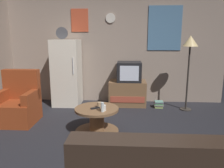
{
  "coord_description": "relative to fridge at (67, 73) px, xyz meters",
  "views": [
    {
      "loc": [
        0.27,
        -2.93,
        1.58
      ],
      "look_at": [
        0.04,
        0.9,
        0.75
      ],
      "focal_mm": 35.77,
      "sensor_mm": 36.0,
      "label": 1
    }
  ],
  "objects": [
    {
      "name": "fridge",
      "position": [
        0.0,
        0.0,
        0.0
      ],
      "size": [
        0.6,
        0.62,
        1.77
      ],
      "color": "silver",
      "rests_on": "ground_plane"
    },
    {
      "name": "remote_control",
      "position": [
        0.86,
        -1.57,
        -0.32
      ],
      "size": [
        0.15,
        0.11,
        0.02
      ],
      "primitive_type": "cube",
      "rotation": [
        0.0,
        0.0,
        0.49
      ],
      "color": "black",
      "rests_on": "coffee_table"
    },
    {
      "name": "armchair",
      "position": [
        -0.64,
        -1.14,
        -0.42
      ],
      "size": [
        0.68,
        0.68,
        0.96
      ],
      "color": "maroon",
      "rests_on": "ground_plane"
    },
    {
      "name": "tv_stand",
      "position": [
        1.4,
        0.04,
        -0.47
      ],
      "size": [
        0.84,
        0.53,
        0.57
      ],
      "color": "brown",
      "rests_on": "ground_plane"
    },
    {
      "name": "crt_tv",
      "position": [
        1.43,
        0.04,
        0.03
      ],
      "size": [
        0.54,
        0.51,
        0.44
      ],
      "color": "black",
      "rests_on": "tv_stand"
    },
    {
      "name": "wall_with_art",
      "position": [
        1.08,
        0.39,
        0.53
      ],
      "size": [
        5.2,
        0.12,
        2.55
      ],
      "color": "gray",
      "rests_on": "ground_plane"
    },
    {
      "name": "wine_glass",
      "position": [
        0.99,
        -1.71,
        -0.25
      ],
      "size": [
        0.05,
        0.05,
        0.15
      ],
      "primitive_type": "cylinder",
      "color": "silver",
      "rests_on": "coffee_table"
    },
    {
      "name": "mug_ceramic_tan",
      "position": [
        0.92,
        -1.5,
        -0.28
      ],
      "size": [
        0.08,
        0.08,
        0.09
      ],
      "primitive_type": "cylinder",
      "color": "tan",
      "rests_on": "coffee_table"
    },
    {
      "name": "standing_lamp",
      "position": [
        2.67,
        -0.25,
        0.6
      ],
      "size": [
        0.32,
        0.32,
        1.59
      ],
      "color": "#332D28",
      "rests_on": "ground_plane"
    },
    {
      "name": "mug_ceramic_white",
      "position": [
        1.01,
        -1.66,
        -0.28
      ],
      "size": [
        0.08,
        0.08,
        0.09
      ],
      "primitive_type": "cylinder",
      "color": "silver",
      "rests_on": "coffee_table"
    },
    {
      "name": "book_stack",
      "position": [
        2.1,
        -0.14,
        -0.68
      ],
      "size": [
        0.21,
        0.16,
        0.15
      ],
      "color": "#ABCB6A",
      "rests_on": "ground_plane"
    },
    {
      "name": "coffee_table",
      "position": [
        0.88,
        -1.53,
        -0.54
      ],
      "size": [
        0.72,
        0.72,
        0.43
      ],
      "color": "brown",
      "rests_on": "ground_plane"
    },
    {
      "name": "ground_plane",
      "position": [
        1.07,
        -2.06,
        -0.75
      ],
      "size": [
        12.0,
        12.0,
        0.0
      ],
      "primitive_type": "plane",
      "color": "#232328"
    }
  ]
}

